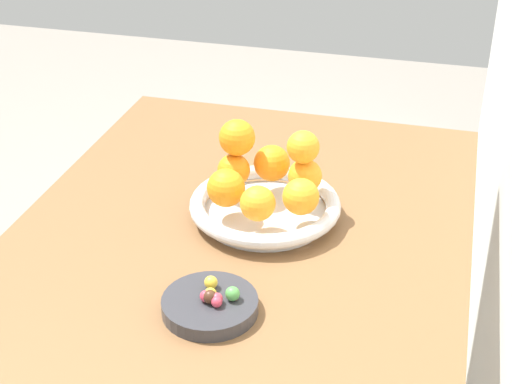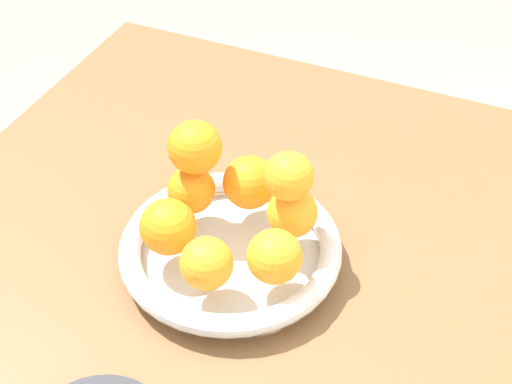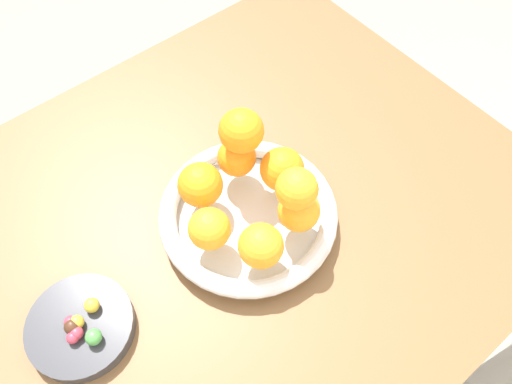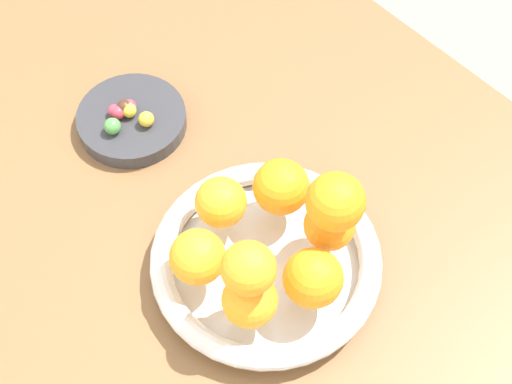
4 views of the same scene
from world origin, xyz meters
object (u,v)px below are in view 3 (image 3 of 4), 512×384
object	(u,v)px
orange_3	(282,169)
candy_ball_1	(72,327)
orange_1	(261,246)
orange_2	(299,211)
orange_4	(237,157)
candy_ball_0	(94,337)
candy_dish	(81,326)
orange_0	(209,229)
candy_ball_6	(76,322)
candy_ball_3	(77,322)
dining_table	(189,269)
candy_ball_5	(73,338)
candy_ball_4	(76,333)
fruit_bowl	(248,215)
orange_7	(241,131)
orange_6	(297,189)
candy_ball_7	(92,305)
orange_5	(200,185)
candy_ball_2	(71,322)

from	to	relation	value
orange_3	candy_ball_1	world-z (taller)	orange_3
orange_1	orange_2	xyz separation A→B (m)	(-0.07, -0.01, -0.00)
orange_4	candy_ball_0	xyz separation A→B (m)	(0.29, 0.08, -0.04)
candy_dish	orange_0	xyz separation A→B (m)	(-0.20, 0.02, 0.06)
orange_2	candy_ball_6	xyz separation A→B (m)	(0.31, -0.07, -0.04)
candy_dish	orange_2	world-z (taller)	orange_2
candy_ball_3	orange_1	bearing A→B (deg)	161.58
dining_table	candy_ball_5	size ratio (longest dim) A/B	68.76
orange_2	orange_3	xyz separation A→B (m)	(-0.03, -0.06, 0.00)
candy_ball_3	candy_ball_4	size ratio (longest dim) A/B	1.08
fruit_bowl	orange_7	size ratio (longest dim) A/B	4.14
dining_table	candy_ball_1	bearing A→B (deg)	6.94
fruit_bowl	orange_6	size ratio (longest dim) A/B	4.66
orange_2	orange_6	world-z (taller)	orange_6
candy_ball_7	dining_table	bearing A→B (deg)	-175.08
dining_table	candy_ball_4	bearing A→B (deg)	10.14
fruit_bowl	orange_5	xyz separation A→B (m)	(0.04, -0.06, 0.05)
orange_4	candy_ball_4	size ratio (longest dim) A/B	3.31
orange_7	candy_ball_1	xyz separation A→B (m)	(0.32, 0.05, -0.10)
orange_5	candy_ball_0	bearing A→B (deg)	18.98
orange_4	dining_table	bearing A→B (deg)	14.50
candy_ball_0	candy_ball_4	distance (m)	0.02
candy_ball_2	candy_ball_3	world-z (taller)	candy_ball_3
candy_ball_3	orange_0	bearing A→B (deg)	175.37
orange_3	candy_ball_3	size ratio (longest dim) A/B	3.44
orange_0	candy_ball_1	world-z (taller)	orange_0
orange_3	orange_7	size ratio (longest dim) A/B	1.02
orange_2	candy_ball_1	bearing A→B (deg)	-12.21
candy_ball_5	candy_dish	bearing A→B (deg)	-131.57
candy_ball_5	fruit_bowl	bearing A→B (deg)	-179.44
candy_dish	candy_ball_4	world-z (taller)	candy_ball_4
orange_7	candy_ball_2	world-z (taller)	orange_7
candy_ball_7	fruit_bowl	bearing A→B (deg)	175.69
orange_0	candy_ball_4	world-z (taller)	orange_0
candy_ball_0	candy_ball_3	world-z (taller)	candy_ball_0
orange_6	candy_ball_0	size ratio (longest dim) A/B	2.63
orange_4	candy_ball_2	distance (m)	0.31
orange_1	orange_3	world-z (taller)	orange_3
orange_3	candy_ball_6	bearing A→B (deg)	-1.24
orange_0	candy_ball_5	distance (m)	0.22
candy_ball_0	candy_ball_6	world-z (taller)	candy_ball_0
candy_ball_5	orange_6	bearing A→B (deg)	170.55
candy_ball_1	candy_ball_6	distance (m)	0.01
candy_dish	orange_4	xyz separation A→B (m)	(-0.30, -0.05, 0.06)
candy_ball_0	candy_ball_5	bearing A→B (deg)	-39.54
orange_1	orange_6	size ratio (longest dim) A/B	1.10
fruit_bowl	candy_ball_3	distance (m)	0.27
dining_table	candy_ball_7	world-z (taller)	candy_ball_7
candy_ball_5	candy_ball_6	xyz separation A→B (m)	(-0.01, -0.02, 0.00)
fruit_bowl	candy_ball_1	world-z (taller)	candy_ball_1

